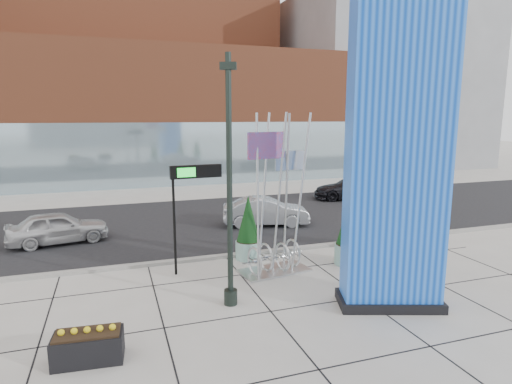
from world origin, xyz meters
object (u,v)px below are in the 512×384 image
object	(u,v)px
public_art_sculpture	(275,231)
overhead_street_sign	(192,181)
car_silver_mid	(266,212)
blue_pylon	(398,144)
car_white_west	(58,228)
lamp_post	(230,207)

from	to	relation	value
public_art_sculpture	overhead_street_sign	size ratio (longest dim) A/B	1.47
overhead_street_sign	car_silver_mid	size ratio (longest dim) A/B	0.89
blue_pylon	car_silver_mid	distance (m)	10.70
car_white_west	overhead_street_sign	bearing A→B (deg)	-147.28
lamp_post	overhead_street_sign	distance (m)	3.02
car_white_west	public_art_sculpture	bearing A→B (deg)	-138.88
lamp_post	car_white_west	xyz separation A→B (m)	(-5.48, 8.33, -2.24)
overhead_street_sign	blue_pylon	bearing A→B (deg)	-46.58
lamp_post	overhead_street_sign	world-z (taller)	lamp_post
overhead_street_sign	lamp_post	bearing A→B (deg)	-83.85
public_art_sculpture	car_silver_mid	xyz separation A→B (m)	(1.93, 6.23, -0.77)
blue_pylon	car_silver_mid	size ratio (longest dim) A/B	2.28
lamp_post	car_white_west	bearing A→B (deg)	123.35
lamp_post	car_white_west	world-z (taller)	lamp_post
blue_pylon	car_silver_mid	world-z (taller)	blue_pylon
lamp_post	blue_pylon	bearing A→B (deg)	-19.66
blue_pylon	overhead_street_sign	bearing A→B (deg)	156.47
lamp_post	car_white_west	size ratio (longest dim) A/B	1.74
blue_pylon	public_art_sculpture	distance (m)	5.38
overhead_street_sign	car_white_west	xyz separation A→B (m)	(-4.96, 5.38, -2.59)
car_silver_mid	overhead_street_sign	bearing A→B (deg)	153.28
car_white_west	blue_pylon	bearing A→B (deg)	-145.03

